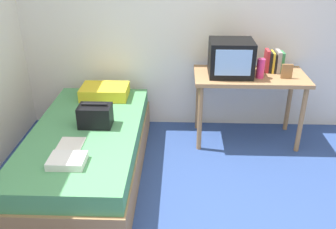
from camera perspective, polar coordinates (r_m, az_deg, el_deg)
wall_back at (r=4.13m, az=4.49°, el=15.30°), size 5.20×0.10×2.60m
bed at (r=3.56m, az=-12.33°, el=-5.57°), size 1.00×2.00×0.48m
desk at (r=3.97m, az=12.54°, el=4.76°), size 1.16×0.60×0.77m
tv at (r=3.83m, az=9.74°, el=8.66°), size 0.44×0.39×0.36m
water_bottle at (r=3.83m, az=14.19°, el=6.97°), size 0.08×0.08×0.20m
book_row at (r=4.05m, az=16.13°, el=7.92°), size 0.19×0.17×0.23m
picture_frame at (r=3.89m, az=18.00°, el=6.40°), size 0.11×0.02×0.15m
pillow at (r=4.05m, az=-9.80°, el=3.53°), size 0.50×0.35×0.13m
handbag at (r=3.43m, az=-11.23°, el=-0.19°), size 0.30×0.20×0.22m
magazine at (r=3.19m, az=-15.02°, el=-4.73°), size 0.21×0.29×0.01m
remote_dark at (r=3.00m, az=-13.70°, el=-6.60°), size 0.04×0.16×0.02m
folded_towel at (r=2.95m, az=-15.40°, el=-6.95°), size 0.28×0.22×0.06m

